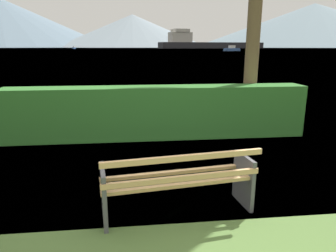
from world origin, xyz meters
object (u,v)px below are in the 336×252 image
Objects in this scene: park_bench at (179,182)px; sailboat_mid at (232,49)px; cargo_ship_large at (205,43)px; fishing_boat_near at (74,48)px.

sailboat_mid reaches higher than park_bench.
cargo_ship_large is 164.85m from sailboat_mid.
cargo_ship_large is 14.17× the size of sailboat_mid.
fishing_boat_near is 0.71× the size of sailboat_mid.
sailboat_mid is (85.98, -117.63, 0.14)m from fishing_boat_near.
cargo_ship_large is 19.87× the size of fishing_boat_near.
sailboat_mid reaches higher than fishing_boat_near.
park_bench is 247.77m from fishing_boat_near.
fishing_boat_near is at bearing 100.47° from park_bench.
sailboat_mid is at bearing 72.00° from park_bench.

